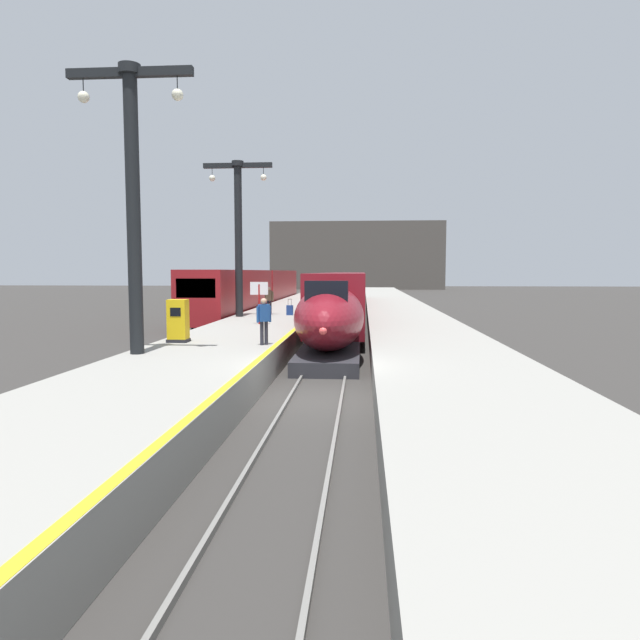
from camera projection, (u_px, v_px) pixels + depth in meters
ground_plane at (315, 401)px, 16.23m from camera, size 260.00×260.00×0.00m
platform_left at (288, 315)px, 41.08m from camera, size 4.80×110.00×1.05m
platform_right at (401, 316)px, 40.47m from camera, size 4.80×110.00×1.05m
platform_left_safety_stripe at (320, 308)px, 40.86m from camera, size 0.20×107.80×0.01m
rail_main_left at (336, 319)px, 43.60m from camera, size 0.08×110.00×0.12m
rail_main_right at (355, 319)px, 43.49m from camera, size 0.08×110.00×0.12m
rail_secondary_left at (232, 318)px, 44.22m from camera, size 0.08×110.00×0.12m
rail_secondary_right at (251, 318)px, 44.10m from camera, size 0.08×110.00×0.12m
highspeed_train_main at (343, 298)px, 37.99m from camera, size 2.92×38.89×3.60m
regional_train_adjacent at (256, 289)px, 50.15m from camera, size 2.85×36.60×3.80m
station_column_near at (133, 182)px, 17.82m from camera, size 4.00×0.68×9.02m
station_column_mid at (238, 224)px, 32.92m from camera, size 4.00×0.68×8.97m
passenger_near_edge at (269, 298)px, 35.00m from camera, size 0.56×0.29×1.69m
passenger_mid_platform at (264, 318)px, 20.37m from camera, size 0.49×0.40×1.69m
rolling_suitcase at (290, 310)px, 34.43m from camera, size 0.40×0.22×0.98m
ticket_machine_yellow at (178, 322)px, 21.23m from camera, size 0.76×0.62×1.60m
departure_info_board at (259, 294)px, 28.41m from camera, size 0.90×0.10×2.12m
terminus_back_wall at (357, 255)px, 116.97m from camera, size 36.00×2.00×14.00m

